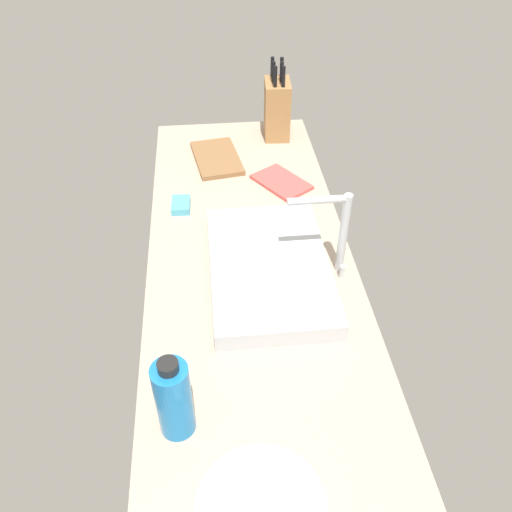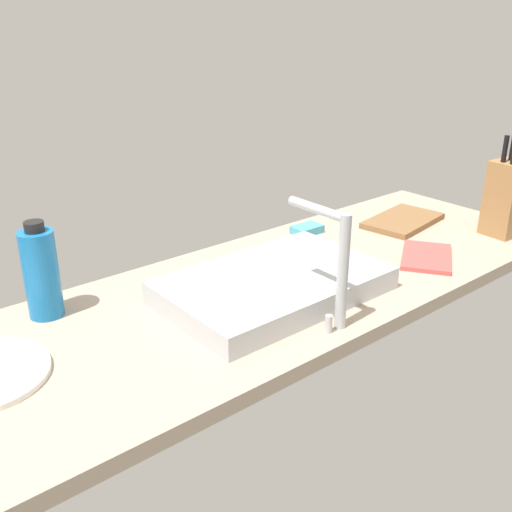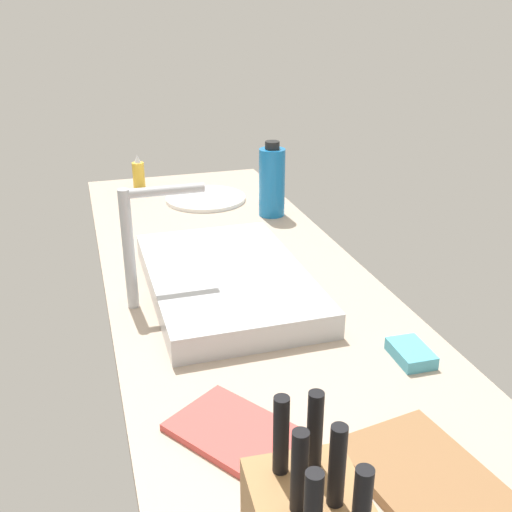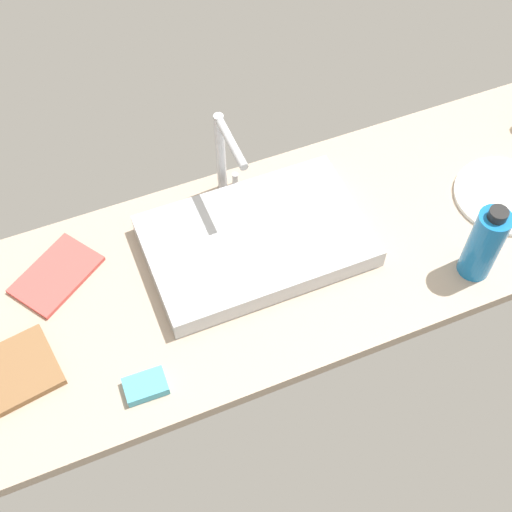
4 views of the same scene
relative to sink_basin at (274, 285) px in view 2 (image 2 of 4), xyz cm
name	(u,v)px [view 2 (image 2 of 4)]	position (x,y,z in cm)	size (l,w,h in cm)	color
countertop_slab	(259,296)	(0.75, -4.50, -4.47)	(191.11, 60.65, 3.50)	tan
sink_basin	(274,285)	(0.00, 0.00, 0.00)	(52.17, 32.96, 5.45)	#B7BABF
faucet	(335,257)	(-0.76, 18.18, 13.02)	(5.50, 17.19, 25.67)	#B7BABF
knife_block	(510,196)	(-82.08, 13.01, 8.87)	(14.22, 10.47, 29.96)	#9E7042
cutting_board	(403,221)	(-65.08, -11.88, -1.82)	(26.39, 15.86, 1.80)	brown
water_bottle	(41,273)	(45.34, -25.30, 7.59)	(7.65, 7.65, 22.11)	#1970B7
dish_towel	(426,257)	(-46.75, 10.12, -2.12)	(20.00, 12.88, 1.20)	#CC4C47
dish_sponge	(307,229)	(-35.64, -25.15, -1.52)	(9.00, 6.00, 2.40)	#4CA3BC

